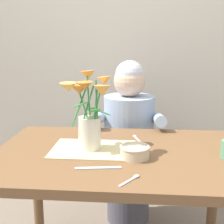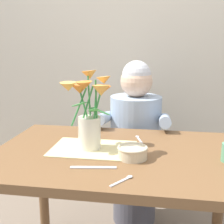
# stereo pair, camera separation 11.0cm
# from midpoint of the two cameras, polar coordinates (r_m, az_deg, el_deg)

# --- Properties ---
(wood_panel_backdrop) EXTENTS (4.00, 0.10, 2.50)m
(wood_panel_backdrop) POSITION_cam_midpoint_polar(r_m,az_deg,el_deg) (2.37, 1.80, 13.19)
(wood_panel_backdrop) COLOR beige
(wood_panel_backdrop) RESTS_ON ground_plane
(dining_table) EXTENTS (1.20, 0.80, 0.74)m
(dining_table) POSITION_cam_midpoint_polar(r_m,az_deg,el_deg) (1.45, -0.58, -11.21)
(dining_table) COLOR brown
(dining_table) RESTS_ON ground_plane
(seated_person) EXTENTS (0.45, 0.47, 1.14)m
(seated_person) POSITION_cam_midpoint_polar(r_m,az_deg,el_deg) (2.05, 1.69, -6.29)
(seated_person) COLOR #4C4C56
(seated_person) RESTS_ON ground_plane
(striped_placemat) EXTENTS (0.40, 0.28, 0.00)m
(striped_placemat) POSITION_cam_midpoint_polar(r_m,az_deg,el_deg) (1.45, -5.75, -7.11)
(striped_placemat) COLOR beige
(striped_placemat) RESTS_ON dining_table
(flower_vase) EXTENTS (0.26, 0.24, 0.37)m
(flower_vase) POSITION_cam_midpoint_polar(r_m,az_deg,el_deg) (1.40, -6.63, 0.13)
(flower_vase) COLOR silver
(flower_vase) RESTS_ON dining_table
(ceramic_bowl) EXTENTS (0.14, 0.14, 0.06)m
(ceramic_bowl) POSITION_cam_midpoint_polar(r_m,az_deg,el_deg) (1.33, 2.04, -7.58)
(ceramic_bowl) COLOR beige
(ceramic_bowl) RESTS_ON dining_table
(dinner_knife) EXTENTS (0.19, 0.04, 0.00)m
(dinner_knife) POSITION_cam_midpoint_polar(r_m,az_deg,el_deg) (1.24, -5.27, -10.68)
(dinner_knife) COLOR silver
(dinner_knife) RESTS_ON dining_table
(spoon_0) EXTENTS (0.05, 0.12, 0.01)m
(spoon_0) POSITION_cam_midpoint_polar(r_m,az_deg,el_deg) (1.61, 2.67, -4.94)
(spoon_0) COLOR silver
(spoon_0) RESTS_ON dining_table
(spoon_1) EXTENTS (0.08, 0.11, 0.01)m
(spoon_1) POSITION_cam_midpoint_polar(r_m,az_deg,el_deg) (1.14, 1.13, -12.69)
(spoon_1) COLOR silver
(spoon_1) RESTS_ON dining_table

